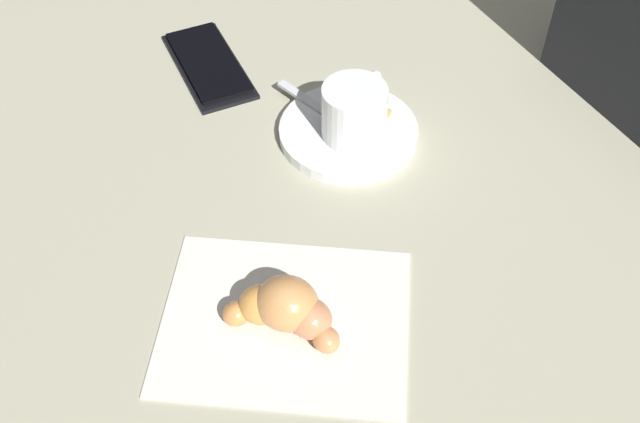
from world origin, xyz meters
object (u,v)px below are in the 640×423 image
object	(u,v)px
saucer	(348,132)
cell_phone	(209,64)
espresso_cup	(355,111)
teaspoon	(338,120)
napkin	(285,320)
sugar_packet	(363,106)
croissant	(286,309)

from	to	relation	value
saucer	cell_phone	distance (m)	0.19
espresso_cup	cell_phone	bearing A→B (deg)	62.75
teaspoon	cell_phone	bearing A→B (deg)	63.48
espresso_cup	napkin	bearing A→B (deg)	173.39
teaspoon	sugar_packet	distance (m)	0.03
espresso_cup	croissant	bearing A→B (deg)	173.90
sugar_packet	croissant	world-z (taller)	croissant
espresso_cup	croissant	world-z (taller)	espresso_cup
teaspoon	sugar_packet	xyz separation A→B (m)	(0.03, -0.02, 0.00)
napkin	cell_phone	world-z (taller)	cell_phone
teaspoon	saucer	bearing A→B (deg)	-118.29
teaspoon	croissant	distance (m)	0.24
sugar_packet	teaspoon	bearing A→B (deg)	74.25
napkin	cell_phone	size ratio (longest dim) A/B	1.28
croissant	cell_phone	world-z (taller)	croissant
napkin	saucer	bearing A→B (deg)	-4.92
teaspoon	napkin	world-z (taller)	teaspoon
espresso_cup	croissant	xyz separation A→B (m)	(-0.22, 0.02, -0.02)
espresso_cup	saucer	bearing A→B (deg)	49.02
espresso_cup	cell_phone	xyz separation A→B (m)	(0.09, 0.17, -0.03)
croissant	cell_phone	distance (m)	0.35
saucer	teaspoon	distance (m)	0.02
sugar_packet	napkin	world-z (taller)	sugar_packet
saucer	sugar_packet	size ratio (longest dim) A/B	2.40
sugar_packet	cell_phone	world-z (taller)	sugar_packet
saucer	espresso_cup	bearing A→B (deg)	-130.98
espresso_cup	sugar_packet	xyz separation A→B (m)	(0.04, -0.00, -0.02)
espresso_cup	cell_phone	world-z (taller)	espresso_cup
saucer	teaspoon	size ratio (longest dim) A/B	1.26
croissant	cell_phone	size ratio (longest dim) A/B	0.67
croissant	napkin	bearing A→B (deg)	36.18
teaspoon	espresso_cup	bearing A→B (deg)	-123.09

